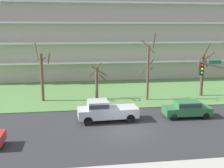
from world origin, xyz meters
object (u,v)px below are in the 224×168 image
Objects in this scene: pickup_silver_near_left at (105,110)px; sedan_green_center_right at (187,108)px; tree_center at (148,70)px; tree_right at (203,72)px; traffic_signal_mast at (221,92)px; tree_left at (97,81)px; tree_far_left at (42,74)px.

pickup_silver_near_left is 7.78m from sedan_green_center_right.
tree_center is 1.19× the size of tree_right.
tree_left is at bearing 113.98° from traffic_signal_mast.
pickup_silver_near_left is at bearing 1.63° from sedan_green_center_right.
tree_far_left is 12.14m from tree_center.
traffic_signal_mast is at bearing -49.71° from tree_far_left.
tree_far_left is at bearing -53.75° from pickup_silver_near_left.
tree_left is 16.68m from traffic_signal_mast.
tree_center is 1.27× the size of traffic_signal_mast.
tree_left is 11.05m from sedan_green_center_right.
pickup_silver_near_left is at bearing -51.40° from tree_far_left.
tree_center is 1.43× the size of pickup_silver_near_left.
tree_right is at bearing 8.34° from tree_center.
traffic_signal_mast is (6.70, -7.44, 3.21)m from pickup_silver_near_left.
tree_left is 7.80m from pickup_silver_near_left.
traffic_signal_mast is (-6.31, -15.17, 1.13)m from tree_right.
tree_center reaches higher than traffic_signal_mast.
tree_right is at bearing -122.57° from sedan_green_center_right.
pickup_silver_near_left is (0.03, -7.70, -1.27)m from tree_left.
tree_left is at bearing -92.09° from pickup_silver_near_left.
tree_far_left is at bearing 130.29° from traffic_signal_mast.
tree_left is 13.07m from tree_right.
traffic_signal_mast is (6.73, -15.14, 1.94)m from tree_left.
tree_left reaches higher than pickup_silver_near_left.
tree_left is 0.65× the size of tree_right.
tree_right reaches higher than tree_left.
tree_right is 9.58m from sedan_green_center_right.
pickup_silver_near_left is at bearing 132.00° from traffic_signal_mast.
tree_left is 0.70× the size of traffic_signal_mast.
pickup_silver_near_left reaches higher than sedan_green_center_right.
traffic_signal_mast is at bearing -112.58° from tree_right.
tree_far_left is 10.30m from pickup_silver_near_left.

